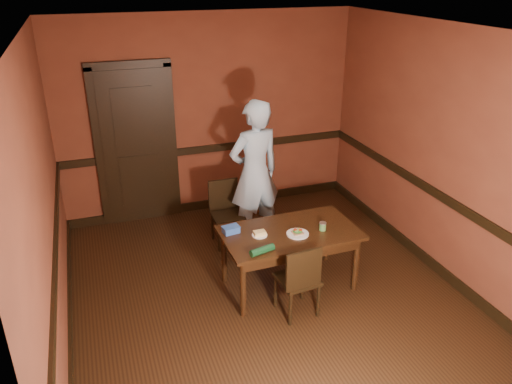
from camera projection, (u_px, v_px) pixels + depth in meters
floor at (267, 294)px, 5.33m from camera, size 4.00×4.50×0.01m
ceiling at (270, 31)px, 4.21m from camera, size 4.00×4.50×0.01m
wall_back at (209, 117)px, 6.70m from camera, size 4.00×0.02×2.70m
wall_front at (407, 323)px, 2.84m from camera, size 4.00×0.02×2.70m
wall_left at (45, 209)px, 4.17m from camera, size 0.02×4.50×2.70m
wall_right at (442, 154)px, 5.37m from camera, size 0.02×4.50×2.70m
dado_back at (211, 148)px, 6.88m from camera, size 4.00×0.03×0.10m
dado_left at (55, 254)px, 4.36m from camera, size 0.03×4.50×0.10m
dado_right at (434, 192)px, 5.56m from camera, size 0.03×4.50×0.10m
baseboard_back at (213, 203)px, 7.23m from camera, size 4.00×0.03×0.12m
baseboard_left at (70, 330)px, 4.71m from camera, size 0.03×4.50×0.12m
baseboard_right at (424, 257)px, 5.90m from camera, size 0.03×4.50×0.12m
door at (136, 144)px, 6.48m from camera, size 1.05×0.07×2.20m
dining_table at (289, 259)px, 5.35m from camera, size 1.44×0.83×0.67m
chair_far at (227, 214)px, 6.15m from camera, size 0.38×0.38×0.80m
chair_near at (297, 278)px, 4.91m from camera, size 0.41×0.41×0.80m
person at (255, 173)px, 6.03m from camera, size 0.73×0.55×1.82m
sandwich_plate at (298, 233)px, 5.14m from camera, size 0.23×0.23×0.06m
sauce_jar at (323, 226)px, 5.22m from camera, size 0.08×0.08×0.09m
cheese_saucer at (260, 234)px, 5.12m from camera, size 0.16×0.16×0.05m
food_tub at (231, 230)px, 5.17m from camera, size 0.19×0.14×0.07m
wrapped_veg at (262, 250)px, 4.80m from camera, size 0.27×0.13×0.07m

